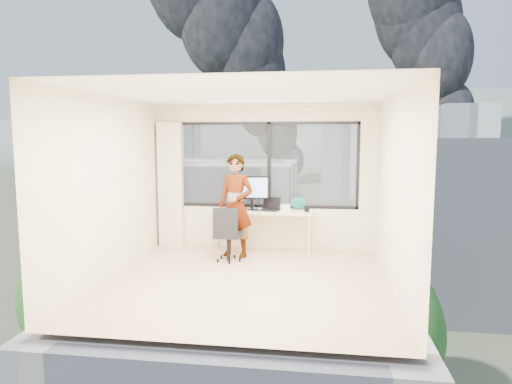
% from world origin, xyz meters
% --- Properties ---
extents(floor, '(4.00, 4.00, 0.01)m').
position_xyz_m(floor, '(0.00, 0.00, 0.00)').
color(floor, beige).
rests_on(floor, ground).
extents(ceiling, '(4.00, 4.00, 0.01)m').
position_xyz_m(ceiling, '(0.00, 0.00, 2.60)').
color(ceiling, white).
rests_on(ceiling, ground).
extents(wall_front, '(4.00, 0.01, 2.60)m').
position_xyz_m(wall_front, '(0.00, -2.00, 1.30)').
color(wall_front, beige).
rests_on(wall_front, ground).
extents(wall_left, '(0.01, 4.00, 2.60)m').
position_xyz_m(wall_left, '(-2.00, 0.00, 1.30)').
color(wall_left, beige).
rests_on(wall_left, ground).
extents(wall_right, '(0.01, 4.00, 2.60)m').
position_xyz_m(wall_right, '(2.00, 0.00, 1.30)').
color(wall_right, beige).
rests_on(wall_right, ground).
extents(window_wall, '(3.30, 0.16, 1.55)m').
position_xyz_m(window_wall, '(0.05, 2.00, 1.52)').
color(window_wall, black).
rests_on(window_wall, ground).
extents(curtain, '(0.45, 0.14, 2.30)m').
position_xyz_m(curtain, '(-1.72, 1.88, 1.15)').
color(curtain, beige).
rests_on(curtain, floor).
extents(desk, '(1.80, 0.60, 0.75)m').
position_xyz_m(desk, '(0.00, 1.66, 0.38)').
color(desk, beige).
rests_on(desk, floor).
extents(chair, '(0.50, 0.50, 0.93)m').
position_xyz_m(chair, '(-0.45, 0.98, 0.46)').
color(chair, black).
rests_on(chair, floor).
extents(person, '(0.73, 0.59, 1.74)m').
position_xyz_m(person, '(-0.39, 1.31, 0.87)').
color(person, '#2D2D33').
rests_on(person, floor).
extents(monitor, '(0.62, 0.18, 0.61)m').
position_xyz_m(monitor, '(-0.17, 1.72, 1.05)').
color(monitor, black).
rests_on(monitor, desk).
extents(game_console, '(0.30, 0.25, 0.07)m').
position_xyz_m(game_console, '(0.35, 1.88, 0.79)').
color(game_console, white).
rests_on(game_console, desk).
extents(laptop, '(0.40, 0.41, 0.21)m').
position_xyz_m(laptop, '(0.15, 1.63, 0.85)').
color(laptop, black).
rests_on(laptop, desk).
extents(cellphone, '(0.12, 0.06, 0.01)m').
position_xyz_m(cellphone, '(-0.09, 1.56, 0.76)').
color(cellphone, black).
rests_on(cellphone, desk).
extents(pen_cup, '(0.11, 0.11, 0.11)m').
position_xyz_m(pen_cup, '(0.80, 1.59, 0.80)').
color(pen_cup, black).
rests_on(pen_cup, desk).
extents(handbag, '(0.29, 0.15, 0.22)m').
position_xyz_m(handbag, '(0.65, 1.82, 0.86)').
color(handbag, '#0D5245').
rests_on(handbag, desk).
extents(exterior_ground, '(400.00, 400.00, 0.04)m').
position_xyz_m(exterior_ground, '(0.00, 120.00, -14.00)').
color(exterior_ground, '#515B3D').
rests_on(exterior_ground, ground).
extents(near_bldg_a, '(16.00, 12.00, 14.00)m').
position_xyz_m(near_bldg_a, '(-9.00, 30.00, -7.00)').
color(near_bldg_a, beige).
rests_on(near_bldg_a, exterior_ground).
extents(near_bldg_b, '(14.00, 13.00, 16.00)m').
position_xyz_m(near_bldg_b, '(12.00, 38.00, -6.00)').
color(near_bldg_b, silver).
rests_on(near_bldg_b, exterior_ground).
extents(far_tower_a, '(14.00, 14.00, 28.00)m').
position_xyz_m(far_tower_a, '(-35.00, 95.00, 0.00)').
color(far_tower_a, silver).
rests_on(far_tower_a, exterior_ground).
extents(far_tower_b, '(13.00, 13.00, 30.00)m').
position_xyz_m(far_tower_b, '(8.00, 120.00, 1.00)').
color(far_tower_b, silver).
rests_on(far_tower_b, exterior_ground).
extents(far_tower_c, '(15.00, 15.00, 26.00)m').
position_xyz_m(far_tower_c, '(45.00, 140.00, -1.00)').
color(far_tower_c, silver).
rests_on(far_tower_c, exterior_ground).
extents(far_tower_d, '(16.00, 14.00, 22.00)m').
position_xyz_m(far_tower_d, '(-60.00, 150.00, -3.00)').
color(far_tower_d, silver).
rests_on(far_tower_d, exterior_ground).
extents(hill_a, '(288.00, 216.00, 90.00)m').
position_xyz_m(hill_a, '(-120.00, 320.00, -14.00)').
color(hill_a, slate).
rests_on(hill_a, exterior_ground).
extents(hill_b, '(300.00, 220.00, 96.00)m').
position_xyz_m(hill_b, '(100.00, 320.00, -14.00)').
color(hill_b, slate).
rests_on(hill_b, exterior_ground).
extents(tree_a, '(7.00, 7.00, 8.00)m').
position_xyz_m(tree_a, '(-16.00, 22.00, -10.00)').
color(tree_a, '#1C511B').
rests_on(tree_a, exterior_ground).
extents(tree_b, '(7.60, 7.60, 9.00)m').
position_xyz_m(tree_b, '(4.00, 18.00, -9.50)').
color(tree_b, '#1C511B').
rests_on(tree_b, exterior_ground).
extents(smoke_plume_a, '(40.00, 24.00, 90.00)m').
position_xyz_m(smoke_plume_a, '(-10.00, 150.00, 39.00)').
color(smoke_plume_a, black).
rests_on(smoke_plume_a, exterior_ground).
extents(smoke_plume_b, '(30.00, 18.00, 70.00)m').
position_xyz_m(smoke_plume_b, '(55.00, 170.00, 27.00)').
color(smoke_plume_b, black).
rests_on(smoke_plume_b, exterior_ground).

